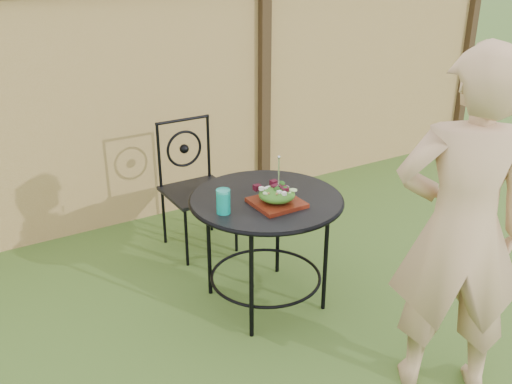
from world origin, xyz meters
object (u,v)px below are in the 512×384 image
at_px(patio_chair, 195,183).
at_px(diner, 461,231).
at_px(salad_plate, 277,203).
at_px(patio_table, 266,218).

bearing_deg(patio_chair, diner, -78.33).
height_order(diner, salad_plate, diner).
xyz_separation_m(patio_chair, salad_plate, (0.03, -1.04, 0.23)).
distance_m(patio_chair, salad_plate, 1.06).
xyz_separation_m(patio_table, patio_chair, (-0.04, 0.92, -0.08)).
relative_size(diner, salad_plate, 6.49).
bearing_deg(diner, patio_table, -33.50).
xyz_separation_m(patio_chair, diner, (0.41, -2.01, 0.37)).
bearing_deg(patio_table, patio_chair, 92.34).
bearing_deg(patio_chair, patio_table, -87.66).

